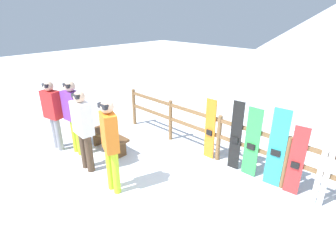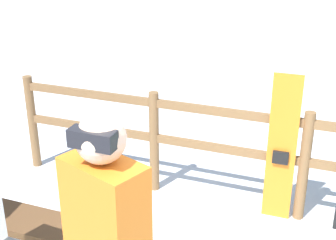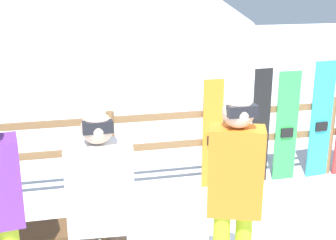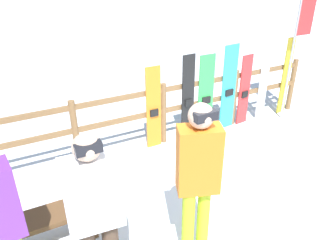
{
  "view_description": "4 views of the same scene",
  "coord_description": "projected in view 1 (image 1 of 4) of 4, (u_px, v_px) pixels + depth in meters",
  "views": [
    {
      "loc": [
        2.82,
        -2.78,
        3.18
      ],
      "look_at": [
        -0.8,
        0.99,
        1.0
      ],
      "focal_mm": 28.0,
      "sensor_mm": 36.0,
      "label": 1
    },
    {
      "loc": [
        0.19,
        -2.19,
        2.58
      ],
      "look_at": [
        -1.07,
        1.1,
        1.12
      ],
      "focal_mm": 50.0,
      "sensor_mm": 36.0,
      "label": 2
    },
    {
      "loc": [
        -2.0,
        -3.57,
        2.67
      ],
      "look_at": [
        -0.93,
        1.12,
        1.15
      ],
      "focal_mm": 50.0,
      "sensor_mm": 36.0,
      "label": 3
    },
    {
      "loc": [
        -2.23,
        -2.68,
        2.98
      ],
      "look_at": [
        -0.35,
        0.95,
        0.89
      ],
      "focal_mm": 35.0,
      "sensor_mm": 36.0,
      "label": 4
    }
  ],
  "objects": [
    {
      "name": "snowboard_black_stripe",
      "position": [
        236.0,
        136.0,
        5.46
      ],
      "size": [
        0.24,
        0.07,
        1.53
      ],
      "color": "black",
      "rests_on": "ground"
    },
    {
      "name": "ground_plane",
      "position": [
        162.0,
        196.0,
        4.87
      ],
      "size": [
        40.0,
        40.0,
        0.0
      ],
      "primitive_type": "plane",
      "color": "white"
    },
    {
      "name": "bench",
      "position": [
        108.0,
        138.0,
        6.34
      ],
      "size": [
        1.21,
        0.36,
        0.44
      ],
      "color": "brown",
      "rests_on": "ground"
    },
    {
      "name": "snowboard_cyan",
      "position": [
        277.0,
        149.0,
        4.89
      ],
      "size": [
        0.32,
        0.08,
        1.59
      ],
      "color": "#2DBFCC",
      "rests_on": "ground"
    },
    {
      "name": "person_orange",
      "position": [
        110.0,
        140.0,
        4.62
      ],
      "size": [
        0.47,
        0.35,
        1.82
      ],
      "color": "#B7D826",
      "rests_on": "ground"
    },
    {
      "name": "snowboard_green",
      "position": [
        252.0,
        143.0,
        5.23
      ],
      "size": [
        0.3,
        0.05,
        1.48
      ],
      "color": "green",
      "rests_on": "ground"
    },
    {
      "name": "snowboard_red",
      "position": [
        296.0,
        162.0,
        4.7
      ],
      "size": [
        0.26,
        0.08,
        1.36
      ],
      "color": "red",
      "rests_on": "ground"
    },
    {
      "name": "person_white",
      "position": [
        83.0,
        126.0,
        5.32
      ],
      "size": [
        0.5,
        0.3,
        1.75
      ],
      "color": "#4C3828",
      "rests_on": "ground"
    },
    {
      "name": "fence",
      "position": [
        219.0,
        134.0,
        5.82
      ],
      "size": [
        6.06,
        0.1,
        1.08
      ],
      "color": "brown",
      "rests_on": "ground"
    },
    {
      "name": "person_red",
      "position": [
        53.0,
        111.0,
        6.18
      ],
      "size": [
        0.49,
        0.34,
        1.71
      ],
      "color": "gray",
      "rests_on": "ground"
    },
    {
      "name": "ski_pair_white",
      "position": [
        327.0,
        161.0,
        4.33
      ],
      "size": [
        0.2,
        0.02,
        1.75
      ],
      "color": "white",
      "rests_on": "ground"
    },
    {
      "name": "snowboard_orange",
      "position": [
        210.0,
        130.0,
        5.89
      ],
      "size": [
        0.26,
        0.06,
        1.43
      ],
      "color": "orange",
      "rests_on": "ground"
    },
    {
      "name": "person_purple",
      "position": [
        74.0,
        113.0,
        5.97
      ],
      "size": [
        0.5,
        0.31,
        1.77
      ],
      "color": "#B7D826",
      "rests_on": "ground"
    }
  ]
}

